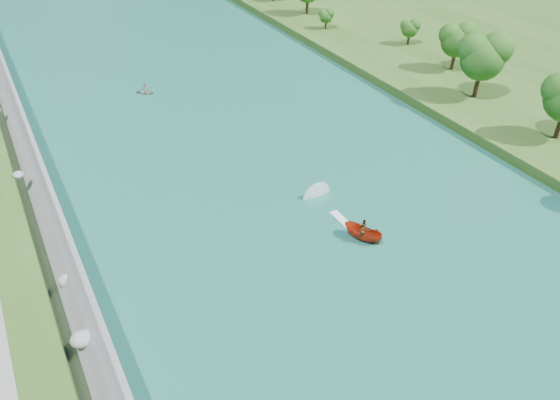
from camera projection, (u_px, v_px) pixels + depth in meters
ground at (375, 279)px, 51.87m from camera, size 260.00×260.00×0.00m
river_water at (274, 178)px, 66.10m from camera, size 55.00×240.00×0.10m
berm_east at (552, 91)px, 85.22m from camera, size 44.00×240.00×1.50m
riprap_bank at (50, 236)px, 54.34m from camera, size 4.38×236.00×4.27m
trees_east at (467, 54)px, 82.78m from camera, size 18.74×140.72×11.34m
motorboat at (355, 226)px, 57.26m from camera, size 3.60×19.02×2.22m
raft at (145, 91)px, 85.86m from camera, size 3.47×3.47×1.57m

